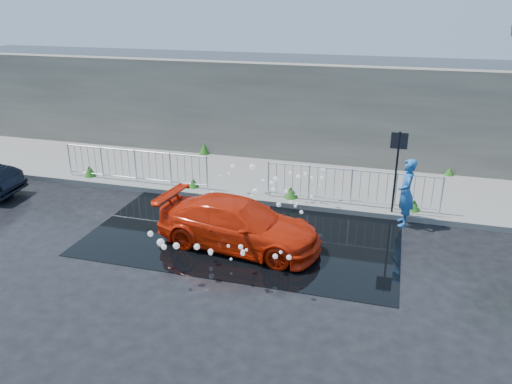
{
  "coord_description": "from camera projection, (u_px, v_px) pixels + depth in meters",
  "views": [
    {
      "loc": [
        4.06,
        -10.47,
        5.89
      ],
      "look_at": [
        0.65,
        1.46,
        1.0
      ],
      "focal_mm": 35.0,
      "sensor_mm": 36.0,
      "label": 1
    }
  ],
  "objects": [
    {
      "name": "red_car",
      "position": [
        239.0,
        224.0,
        12.38
      ],
      "size": [
        4.34,
        2.19,
        1.21
      ],
      "primitive_type": "imported",
      "rotation": [
        0.0,
        0.0,
        1.45
      ],
      "color": "red",
      "rests_on": "ground"
    },
    {
      "name": "pavement",
      "position": [
        266.0,
        179.0,
        17.01
      ],
      "size": [
        30.0,
        4.0,
        0.15
      ],
      "primitive_type": "cube",
      "color": "slate",
      "rests_on": "ground"
    },
    {
      "name": "water_spray",
      "position": [
        251.0,
        205.0,
        13.21
      ],
      "size": [
        3.42,
        5.68,
        1.01
      ],
      "color": "white",
      "rests_on": "ground"
    },
    {
      "name": "railing_left",
      "position": [
        136.0,
        165.0,
        16.31
      ],
      "size": [
        5.05,
        0.05,
        1.1
      ],
      "color": "silver",
      "rests_on": "pavement"
    },
    {
      "name": "puddle",
      "position": [
        246.0,
        232.0,
        13.32
      ],
      "size": [
        8.0,
        5.0,
        0.01
      ],
      "primitive_type": "cube",
      "color": "black",
      "rests_on": "ground"
    },
    {
      "name": "curb",
      "position": [
        250.0,
        200.0,
        15.21
      ],
      "size": [
        30.0,
        0.25,
        0.16
      ],
      "primitive_type": "cube",
      "color": "slate",
      "rests_on": "ground"
    },
    {
      "name": "ground",
      "position": [
        215.0,
        247.0,
        12.56
      ],
      "size": [
        90.0,
        90.0,
        0.0
      ],
      "primitive_type": "plane",
      "color": "black",
      "rests_on": "ground"
    },
    {
      "name": "railing_right",
      "position": [
        351.0,
        186.0,
        14.52
      ],
      "size": [
        5.05,
        0.05,
        1.1
      ],
      "color": "silver",
      "rests_on": "pavement"
    },
    {
      "name": "weeds",
      "position": [
        248.0,
        174.0,
        16.66
      ],
      "size": [
        12.17,
        3.93,
        0.43
      ],
      "color": "#165416",
      "rests_on": "pavement"
    },
    {
      "name": "retaining_wall",
      "position": [
        282.0,
        112.0,
        18.3
      ],
      "size": [
        30.0,
        0.6,
        3.5
      ],
      "primitive_type": "cube",
      "color": "#5B554C",
      "rests_on": "pavement"
    },
    {
      "name": "person",
      "position": [
        406.0,
        193.0,
        13.45
      ],
      "size": [
        0.52,
        0.73,
        1.88
      ],
      "primitive_type": "imported",
      "rotation": [
        0.0,
        0.0,
        -1.47
      ],
      "color": "#225EAD",
      "rests_on": "ground"
    },
    {
      "name": "sign_post",
      "position": [
        397.0,
        159.0,
        13.63
      ],
      "size": [
        0.45,
        0.06,
        2.5
      ],
      "color": "black",
      "rests_on": "ground"
    }
  ]
}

